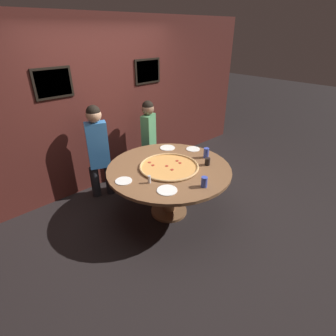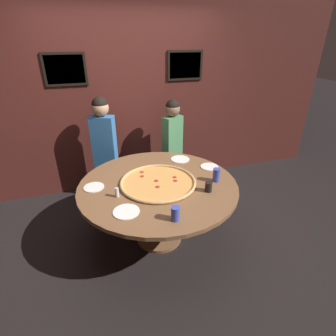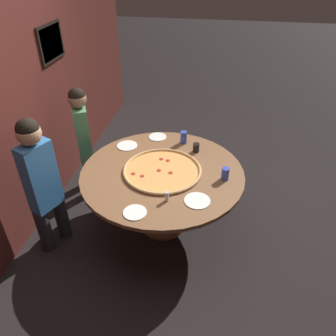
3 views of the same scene
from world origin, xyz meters
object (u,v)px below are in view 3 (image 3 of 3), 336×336
Objects in this scene: white_plate_left_side at (127,146)px; diner_far_right at (83,136)px; drink_cup_far_right at (225,174)px; drink_cup_centre_back at (184,137)px; giant_pizza at (162,170)px; diner_centre_back at (41,179)px; drink_cup_by_shaker at (196,148)px; white_plate_beside_cup at (197,201)px; condiment_shaker at (167,196)px; white_plate_near_front at (135,212)px; white_plate_right_side at (158,137)px; dining_table at (162,181)px.

white_plate_left_side is 0.17× the size of diner_far_right.
drink_cup_centre_back reaches higher than drink_cup_far_right.
giant_pizza is 0.64m from drink_cup_far_right.
white_plate_left_side is 0.16× the size of diner_centre_back.
diner_far_right is (0.08, 0.56, 0.03)m from white_plate_left_side.
drink_cup_centre_back is at bearing 44.26° from drink_cup_by_shaker.
drink_cup_by_shaker reaches higher than white_plate_beside_cup.
condiment_shaker reaches higher than white_plate_beside_cup.
giant_pizza is at bearing -130.87° from white_plate_left_side.
diner_centre_back is at bearing 91.81° from white_plate_beside_cup.
drink_cup_centre_back is 1.19m from diner_far_right.
drink_cup_centre_back is 0.61× the size of white_plate_beside_cup.
white_plate_near_front is (-1.25, 0.25, -0.07)m from drink_cup_centre_back.
drink_cup_centre_back is 1.04m from white_plate_beside_cup.
diner_far_right reaches higher than condiment_shaker.
drink_cup_far_right is 0.45m from white_plate_beside_cup.
drink_cup_by_shaker is 0.85m from white_plate_beside_cup.
drink_cup_far_right is at bearing -130.82° from white_plate_right_side.
giant_pizza is 3.89× the size of white_plate_near_front.
drink_cup_far_right is 0.62× the size of white_plate_near_front.
drink_cup_far_right reaches higher than white_plate_near_front.
white_plate_beside_cup is at bearing 32.28° from diner_far_right.
diner_far_right is at bearing 38.92° from white_plate_near_front.
white_plate_near_front is (-1.33, -0.07, 0.00)m from white_plate_right_side.
drink_cup_by_shaker is 1.63m from diner_centre_back.
dining_table is 13.05× the size of drink_cup_far_right.
white_plate_left_side is at bearing 49.13° from giant_pizza.
diner_far_right is (0.50, 1.05, 0.16)m from dining_table.
condiment_shaker is at bearing 112.89° from diner_centre_back.
dining_table is 2.07× the size of giant_pizza.
white_plate_near_front is 0.87× the size of white_plate_beside_cup.
giant_pizza is at bearing 44.84° from white_plate_beside_cup.
condiment_shaker is (-0.88, 0.17, -0.00)m from drink_cup_by_shaker.
condiment_shaker is at bearing 25.49° from diner_far_right.
giant_pizza reaches higher than white_plate_left_side.
diner_centre_back is at bearing 141.90° from white_plate_right_side.
drink_cup_by_shaker is at bearing 145.51° from diner_centre_back.
drink_cup_by_shaker is at bearing -88.96° from white_plate_left_side.
drink_cup_centre_back is 0.10× the size of diner_centre_back.
white_plate_left_side is at bearing 106.13° from drink_cup_centre_back.
dining_table is at bearing 135.33° from diner_centre_back.
giant_pizza is 7.97× the size of drink_cup_by_shaker.
dining_table is 7.01× the size of white_plate_beside_cup.
white_plate_left_side and white_plate_near_front have the same top height.
diner_far_right reaches higher than drink_cup_by_shaker.
dining_table is 0.58m from white_plate_beside_cup.
drink_cup_by_shaker is 0.49× the size of white_plate_near_front.
condiment_shaker is at bearing -164.35° from white_plate_right_side.
white_plate_beside_cup is (-1.00, -0.26, -0.07)m from drink_cup_centre_back.
diner_far_right is at bearing 94.83° from drink_cup_centre_back.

